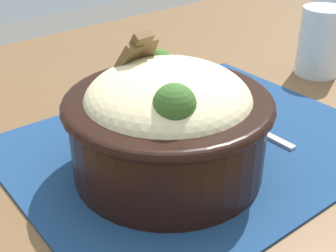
% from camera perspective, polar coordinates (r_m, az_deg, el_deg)
% --- Properties ---
extents(table, '(1.37, 0.91, 0.71)m').
position_cam_1_polar(table, '(0.52, 1.07, -8.24)').
color(table, brown).
rests_on(table, ground_plane).
extents(placemat, '(0.40, 0.33, 0.00)m').
position_cam_1_polar(placemat, '(0.50, 3.52, -2.33)').
color(placemat, navy).
rests_on(placemat, table).
extents(bowl, '(0.20, 0.20, 0.14)m').
position_cam_1_polar(bowl, '(0.42, -0.02, 0.80)').
color(bowl, black).
rests_on(bowl, placemat).
extents(fork, '(0.02, 0.13, 0.00)m').
position_cam_1_polar(fork, '(0.54, 9.67, 0.32)').
color(fork, '#B4B4B4').
rests_on(fork, placemat).
extents(drinking_glass, '(0.06, 0.06, 0.10)m').
position_cam_1_polar(drinking_glass, '(0.70, 18.72, 9.64)').
color(drinking_glass, silver).
rests_on(drinking_glass, table).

